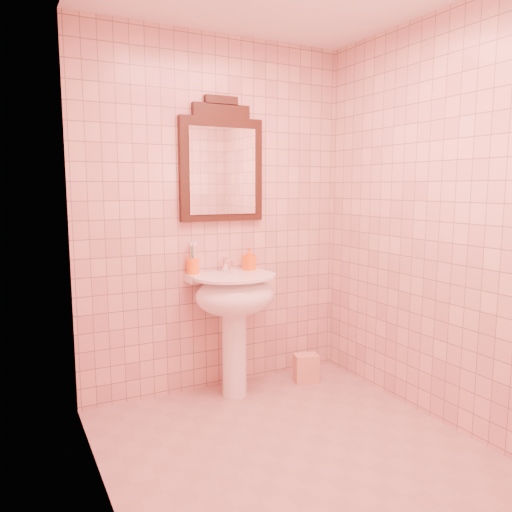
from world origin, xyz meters
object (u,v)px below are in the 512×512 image
mirror (222,164)px  toothbrush_cup (193,266)px  towel (306,368)px  pedestal_sink (235,304)px  soap_dispenser (249,259)px

mirror → toothbrush_cup: mirror is taller
toothbrush_cup → towel: 1.17m
mirror → towel: bearing=-21.4°
mirror → towel: size_ratio=4.01×
towel → pedestal_sink: bearing=177.5°
toothbrush_cup → soap_dispenser: 0.42m
mirror → soap_dispenser: mirror is taller
towel → soap_dispenser: bearing=157.7°
pedestal_sink → soap_dispenser: 0.36m
soap_dispenser → towel: size_ratio=0.77×
soap_dispenser → mirror: bearing=144.1°
soap_dispenser → towel: bearing=-38.8°
soap_dispenser → pedestal_sink: bearing=-159.5°
mirror → toothbrush_cup: bearing=-173.3°
pedestal_sink → towel: (0.58, -0.03, -0.55)m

